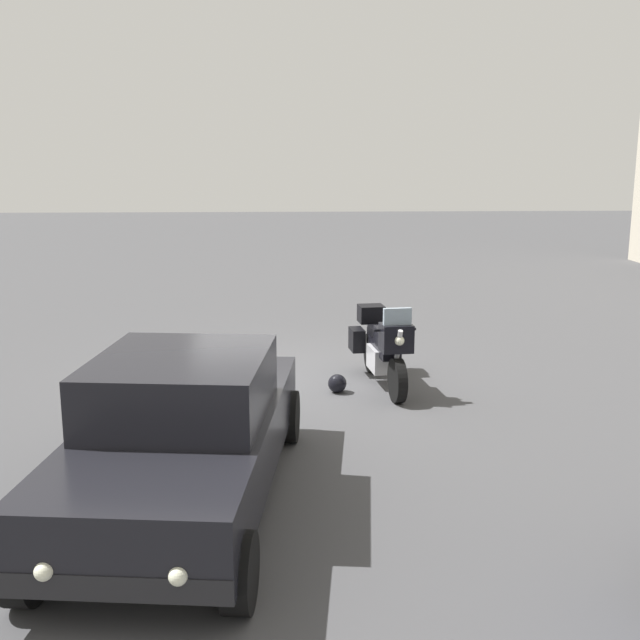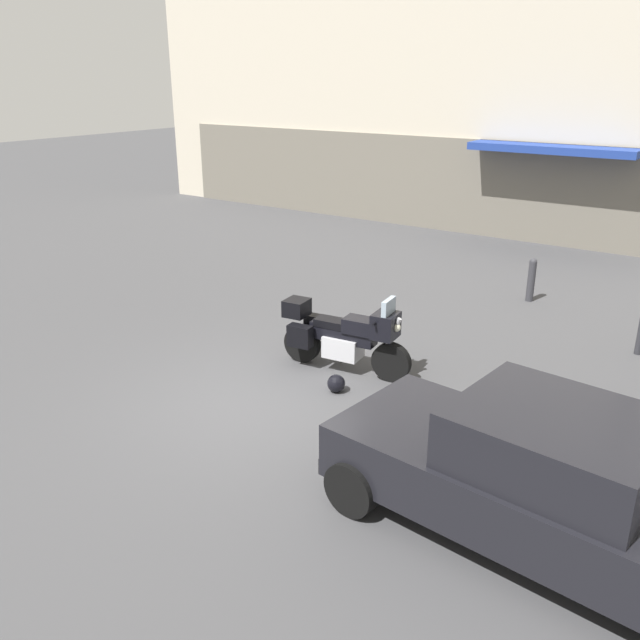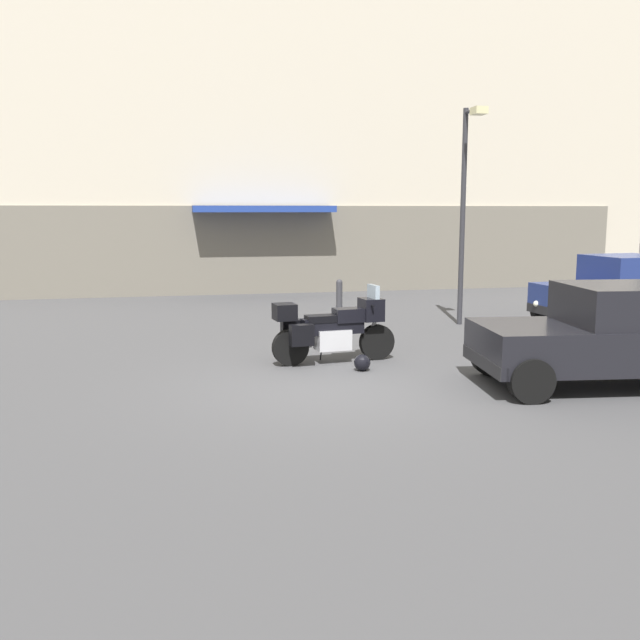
% 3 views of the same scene
% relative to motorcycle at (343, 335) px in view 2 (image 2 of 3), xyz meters
% --- Properties ---
extents(ground_plane, '(80.00, 80.00, 0.00)m').
position_rel_motorcycle_xyz_m(ground_plane, '(-0.42, -1.66, -0.62)').
color(ground_plane, '#424244').
extents(building_facade_rear, '(28.45, 3.40, 11.88)m').
position_rel_motorcycle_xyz_m(building_facade_rear, '(-0.42, 11.76, 5.27)').
color(building_facade_rear, beige).
rests_on(building_facade_rear, ground).
extents(motorcycle, '(2.26, 0.85, 1.36)m').
position_rel_motorcycle_xyz_m(motorcycle, '(0.00, 0.00, 0.00)').
color(motorcycle, black).
rests_on(motorcycle, ground).
extents(helmet, '(0.28, 0.28, 0.28)m').
position_rel_motorcycle_xyz_m(helmet, '(0.35, -0.73, -0.48)').
color(helmet, black).
rests_on(helmet, ground).
extents(car_sedan_far, '(4.71, 2.37, 1.56)m').
position_rel_motorcycle_xyz_m(car_sedan_far, '(4.03, -2.51, 0.16)').
color(car_sedan_far, black).
rests_on(car_sedan_far, ground).
extents(bollard_curbside, '(0.16, 0.16, 0.95)m').
position_rel_motorcycle_xyz_m(bollard_curbside, '(1.40, 5.27, -0.12)').
color(bollard_curbside, '#333338').
rests_on(bollard_curbside, ground).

